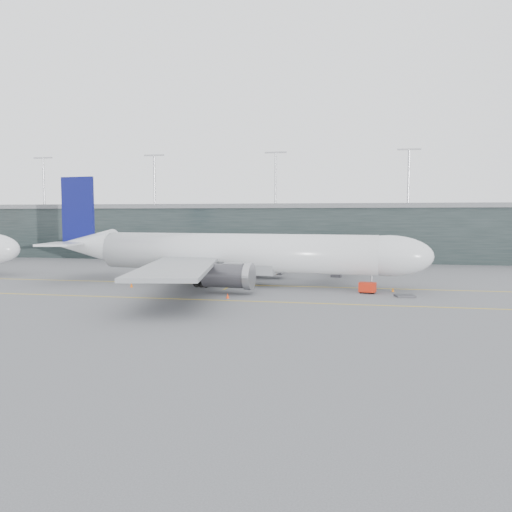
# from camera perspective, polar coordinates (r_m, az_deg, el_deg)

# --- Properties ---
(ground) EXTENTS (320.00, 320.00, 0.00)m
(ground) POSITION_cam_1_polar(r_m,az_deg,el_deg) (92.25, -5.18, -2.87)
(ground) COLOR #535357
(ground) RESTS_ON ground
(taxiline_a) EXTENTS (160.00, 0.25, 0.02)m
(taxiline_a) POSITION_cam_1_polar(r_m,az_deg,el_deg) (88.44, -5.88, -3.20)
(taxiline_a) COLOR yellow
(taxiline_a) RESTS_ON ground
(taxiline_b) EXTENTS (160.00, 0.25, 0.02)m
(taxiline_b) POSITION_cam_1_polar(r_m,az_deg,el_deg) (73.40, -9.41, -4.84)
(taxiline_b) COLOR yellow
(taxiline_b) RESTS_ON ground
(taxiline_lead_main) EXTENTS (0.25, 60.00, 0.02)m
(taxiline_lead_main) POSITION_cam_1_polar(r_m,az_deg,el_deg) (110.49, 0.13, -1.61)
(taxiline_lead_main) COLOR yellow
(taxiline_lead_main) RESTS_ON ground
(terminal) EXTENTS (240.00, 36.00, 29.00)m
(terminal) POSITION_cam_1_polar(r_m,az_deg,el_deg) (148.20, 0.87, 2.93)
(terminal) COLOR black
(terminal) RESTS_ON ground
(main_aircraft) EXTENTS (69.24, 64.72, 19.41)m
(main_aircraft) POSITION_cam_1_polar(r_m,az_deg,el_deg) (87.32, -2.69, 0.31)
(main_aircraft) COLOR silver
(main_aircraft) RESTS_ON ground
(jet_bridge) EXTENTS (11.60, 42.72, 6.27)m
(jet_bridge) POSITION_cam_1_polar(r_m,az_deg,el_deg) (112.06, 10.15, 0.81)
(jet_bridge) COLOR #2D2D32
(jet_bridge) RESTS_ON ground
(gse_cart) EXTENTS (2.79, 2.12, 1.70)m
(gse_cart) POSITION_cam_1_polar(r_m,az_deg,el_deg) (79.31, 12.62, -3.50)
(gse_cart) COLOR red
(gse_cart) RESTS_ON ground
(baggage_dolly) EXTENTS (3.14, 2.71, 0.28)m
(baggage_dolly) POSITION_cam_1_polar(r_m,az_deg,el_deg) (77.37, 16.65, -4.37)
(baggage_dolly) COLOR #38383D
(baggage_dolly) RESTS_ON ground
(uld_a) EXTENTS (2.50, 2.14, 2.02)m
(uld_a) POSITION_cam_1_polar(r_m,az_deg,el_deg) (103.69, -6.99, -1.47)
(uld_a) COLOR #3A393F
(uld_a) RESTS_ON ground
(uld_b) EXTENTS (2.56, 2.32, 1.91)m
(uld_b) POSITION_cam_1_polar(r_m,az_deg,el_deg) (104.43, -4.75, -1.44)
(uld_b) COLOR #3A393F
(uld_b) RESTS_ON ground
(uld_c) EXTENTS (2.54, 2.18, 2.04)m
(uld_c) POSITION_cam_1_polar(r_m,az_deg,el_deg) (102.95, -2.82, -1.48)
(uld_c) COLOR #3A393F
(uld_c) RESTS_ON ground
(cone_nose) EXTENTS (0.44, 0.44, 0.70)m
(cone_nose) POSITION_cam_1_polar(r_m,az_deg,el_deg) (81.86, 15.38, -3.73)
(cone_nose) COLOR orange
(cone_nose) RESTS_ON ground
(cone_wing_stbd) EXTENTS (0.48, 0.48, 0.77)m
(cone_wing_stbd) POSITION_cam_1_polar(r_m,az_deg,el_deg) (72.86, -3.26, -4.56)
(cone_wing_stbd) COLOR #F23A0D
(cone_wing_stbd) RESTS_ON ground
(cone_wing_port) EXTENTS (0.43, 0.43, 0.69)m
(cone_wing_port) POSITION_cam_1_polar(r_m,az_deg,el_deg) (102.14, 2.23, -1.94)
(cone_wing_port) COLOR #F44C0D
(cone_wing_port) RESTS_ON ground
(cone_tail) EXTENTS (0.50, 0.50, 0.79)m
(cone_tail) POSITION_cam_1_polar(r_m,az_deg,el_deg) (86.49, -14.05, -3.23)
(cone_tail) COLOR orange
(cone_tail) RESTS_ON ground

